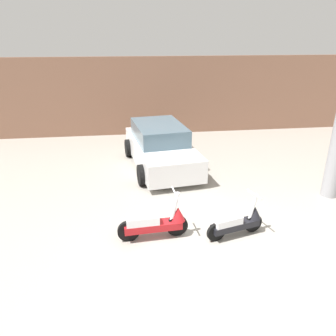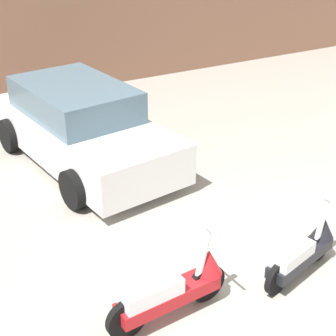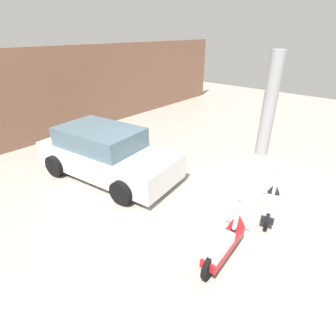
% 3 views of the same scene
% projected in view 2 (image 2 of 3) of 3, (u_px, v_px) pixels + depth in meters
% --- Properties ---
extents(ground_plane, '(28.00, 28.00, 0.00)m').
position_uv_depth(ground_plane, '(313.00, 320.00, 5.69)').
color(ground_plane, '#9E998E').
extents(wall_back, '(19.60, 0.12, 3.25)m').
position_uv_depth(wall_back, '(48.00, 25.00, 11.82)').
color(wall_back, '#845B47').
rests_on(wall_back, ground_plane).
extents(scooter_front_left, '(1.52, 0.55, 1.06)m').
position_uv_depth(scooter_front_left, '(174.00, 288.00, 5.60)').
color(scooter_front_left, black).
rests_on(scooter_front_left, ground_plane).
extents(scooter_front_right, '(1.33, 0.61, 0.95)m').
position_uv_depth(scooter_front_right, '(304.00, 250.00, 6.27)').
color(scooter_front_right, black).
rests_on(scooter_front_right, ground_plane).
extents(car_rear_left, '(2.36, 4.25, 1.38)m').
position_uv_depth(car_rear_left, '(82.00, 127.00, 8.92)').
color(car_rear_left, white).
rests_on(car_rear_left, ground_plane).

